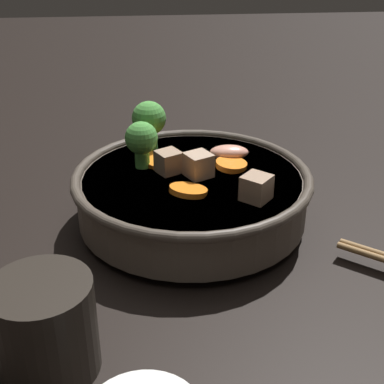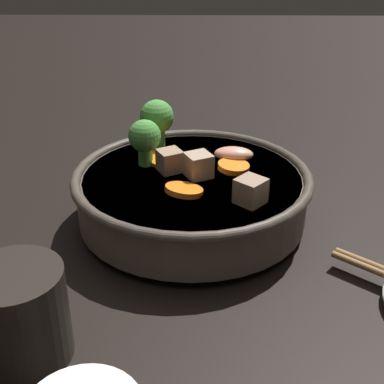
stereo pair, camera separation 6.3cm
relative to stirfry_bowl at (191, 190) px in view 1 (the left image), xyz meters
name	(u,v)px [view 1 (the left image)]	position (x,y,z in m)	size (l,w,h in m)	color
ground_plane	(192,222)	(0.00, 0.00, -0.04)	(3.00, 3.00, 0.00)	black
stirfry_bowl	(191,190)	(0.00, 0.00, 0.00)	(0.28, 0.28, 0.13)	#51473D
dark_mug	(43,327)	(0.14, 0.22, 0.00)	(0.11, 0.08, 0.08)	black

